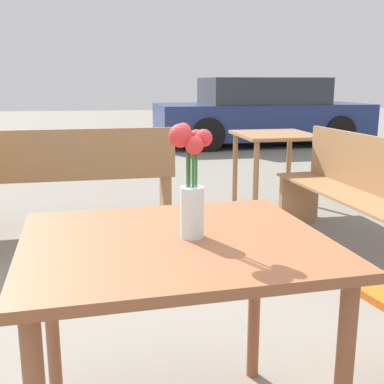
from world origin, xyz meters
The scene contains 6 objects.
table_front centered at (0.00, 0.00, 0.65)m, with size 0.99×0.87×0.75m.
flower_vase centered at (0.05, 0.00, 0.92)m, with size 0.13×0.11×0.35m.
bench_near centered at (1.53, 1.56, 0.48)m, with size 0.56×2.02×0.85m.
bench_middle centered at (-0.57, 2.64, 0.47)m, with size 1.74×0.46×0.85m.
table_back centered at (1.30, 3.00, 0.62)m, with size 0.73×0.82×0.74m.
parked_car centered at (2.61, 7.87, 0.62)m, with size 4.18×1.95×1.29m.
Camera 1 is at (-0.15, -1.39, 1.22)m, focal length 45.00 mm.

